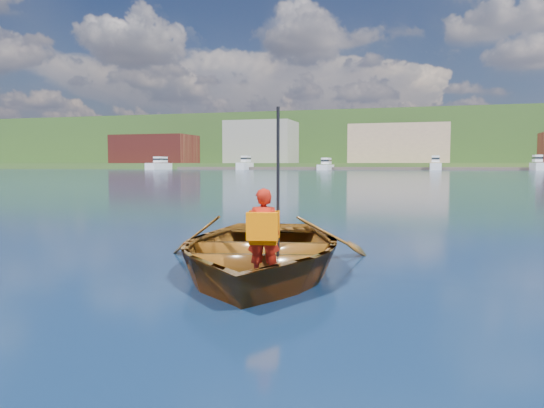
# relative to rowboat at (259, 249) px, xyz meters

# --- Properties ---
(ground) EXTENTS (600.00, 600.00, 0.00)m
(ground) POSITION_rel_rowboat_xyz_m (-0.66, 0.02, -0.29)
(ground) COLOR #112449
(ground) RESTS_ON ground
(rowboat) EXTENTS (3.77, 4.72, 0.87)m
(rowboat) POSITION_rel_rowboat_xyz_m (0.00, 0.00, 0.00)
(rowboat) COLOR #67370A
(rowboat) RESTS_ON ground
(child_paddler) EXTENTS (0.41, 0.40, 1.90)m
(child_paddler) POSITION_rel_rowboat_xyz_m (0.32, -0.85, 0.34)
(child_paddler) COLOR #A3170B
(child_paddler) RESTS_ON ground
(shoreline) EXTENTS (400.00, 140.00, 22.00)m
(shoreline) POSITION_rel_rowboat_xyz_m (-0.66, 236.63, 10.04)
(shoreline) COLOR #344E22
(shoreline) RESTS_ON ground
(dock) EXTENTS (159.98, 12.84, 0.80)m
(dock) POSITION_rel_rowboat_xyz_m (9.28, 148.02, 0.11)
(dock) COLOR brown
(dock) RESTS_ON ground
(waterfront_buildings) EXTENTS (202.00, 16.00, 14.00)m
(waterfront_buildings) POSITION_rel_rowboat_xyz_m (-8.40, 165.02, 7.46)
(waterfront_buildings) COLOR maroon
(waterfront_buildings) RESTS_ON ground
(marina_yachts) EXTENTS (143.42, 11.71, 4.38)m
(marina_yachts) POSITION_rel_rowboat_xyz_m (-13.53, 143.30, 1.11)
(marina_yachts) COLOR white
(marina_yachts) RESTS_ON ground
(hillside_trees) EXTENTS (295.71, 80.71, 22.24)m
(hillside_trees) POSITION_rel_rowboat_xyz_m (12.34, 232.45, 16.44)
(hillside_trees) COLOR #382314
(hillside_trees) RESTS_ON ground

